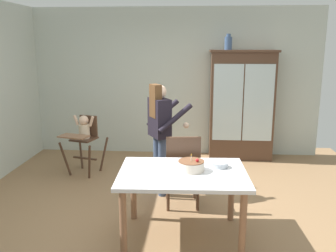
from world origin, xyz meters
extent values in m
plane|color=#93704C|center=(0.00, 0.00, 0.00)|extent=(6.24, 6.24, 0.00)
cube|color=beige|center=(0.00, 2.63, 1.35)|extent=(5.32, 0.06, 2.70)
cube|color=#4C3323|center=(1.22, 2.37, 0.95)|extent=(1.11, 0.42, 1.91)
cube|color=#4C3323|center=(1.22, 2.37, 1.93)|extent=(1.17, 0.48, 0.04)
cube|color=silver|center=(0.96, 2.15, 1.05)|extent=(0.50, 0.01, 1.33)
cube|color=silver|center=(1.48, 2.15, 1.05)|extent=(0.50, 0.01, 1.33)
cube|color=#4C3323|center=(1.22, 2.37, 1.05)|extent=(1.03, 0.36, 0.02)
cylinder|color=#3D567F|center=(0.95, 2.37, 2.06)|extent=(0.13, 0.13, 0.22)
cylinder|color=#3D567F|center=(0.95, 2.37, 2.19)|extent=(0.07, 0.07, 0.05)
cylinder|color=#4C3323|center=(-1.63, 1.18, 0.28)|extent=(0.16, 0.11, 0.56)
cylinder|color=#4C3323|center=(-1.21, 1.06, 0.28)|extent=(0.11, 0.17, 0.56)
cylinder|color=#4C3323|center=(-1.51, 1.61, 0.28)|extent=(0.11, 0.17, 0.56)
cylinder|color=#4C3323|center=(-1.09, 1.49, 0.28)|extent=(0.16, 0.11, 0.56)
cube|color=#4C3323|center=(-1.36, 1.33, 0.25)|extent=(0.42, 0.15, 0.02)
cube|color=#4C3323|center=(-1.36, 1.33, 0.57)|extent=(0.42, 0.42, 0.02)
cube|color=#4C3323|center=(-1.32, 1.48, 0.76)|extent=(0.30, 0.11, 0.34)
cube|color=brown|center=(-1.43, 1.07, 0.68)|extent=(0.49, 0.35, 0.02)
cylinder|color=beige|center=(-1.36, 1.35, 0.70)|extent=(0.17, 0.17, 0.22)
sphere|color=beige|center=(-1.36, 1.35, 0.87)|extent=(0.15, 0.15, 0.15)
cylinder|color=beige|center=(-1.49, 1.39, 0.86)|extent=(0.10, 0.07, 0.17)
cylinder|color=beige|center=(-1.22, 1.32, 0.86)|extent=(0.10, 0.07, 0.17)
cylinder|color=#3D4C6B|center=(-0.04, 0.55, 0.41)|extent=(0.11, 0.11, 0.82)
cylinder|color=#3D4C6B|center=(-0.12, 0.69, 0.41)|extent=(0.11, 0.11, 0.82)
cube|color=black|center=(-0.08, 0.62, 1.08)|extent=(0.35, 0.41, 0.52)
cube|color=white|center=(0.01, 0.67, 1.08)|extent=(0.04, 0.06, 0.49)
sphere|color=beige|center=(-0.08, 0.62, 1.43)|extent=(0.19, 0.19, 0.19)
cube|color=brown|center=(-0.13, 0.59, 1.31)|extent=(0.18, 0.22, 0.44)
cylinder|color=black|center=(0.14, 0.51, 1.10)|extent=(0.46, 0.30, 0.37)
sphere|color=beige|center=(0.28, 0.59, 0.99)|extent=(0.08, 0.08, 0.08)
cylinder|color=black|center=(-0.06, 0.86, 1.10)|extent=(0.46, 0.30, 0.37)
sphere|color=beige|center=(0.08, 0.94, 0.99)|extent=(0.08, 0.08, 0.08)
cube|color=silver|center=(0.27, -0.53, 0.72)|extent=(1.37, 1.03, 0.04)
cylinder|color=brown|center=(-0.29, -0.95, 0.35)|extent=(0.07, 0.07, 0.70)
cylinder|color=brown|center=(0.87, -0.90, 0.35)|extent=(0.07, 0.07, 0.70)
cylinder|color=brown|center=(-0.32, -0.16, 0.35)|extent=(0.07, 0.07, 0.70)
cylinder|color=brown|center=(0.83, -0.11, 0.35)|extent=(0.07, 0.07, 0.70)
cylinder|color=beige|center=(0.36, -0.48, 0.79)|extent=(0.28, 0.28, 0.10)
cylinder|color=brown|center=(0.36, -0.48, 0.84)|extent=(0.27, 0.27, 0.01)
cylinder|color=#F2E5CC|center=(0.36, -0.48, 0.88)|extent=(0.01, 0.01, 0.06)
cone|color=yellow|center=(0.36, -0.48, 0.92)|extent=(0.02, 0.02, 0.02)
sphere|color=red|center=(0.42, -0.52, 0.87)|extent=(0.04, 0.04, 0.04)
cylinder|color=#B2BCC6|center=(0.67, -0.35, 0.77)|extent=(0.18, 0.18, 0.05)
cylinder|color=#4C3323|center=(0.40, 0.48, 0.23)|extent=(0.04, 0.04, 0.45)
cylinder|color=#4C3323|center=(0.04, 0.44, 0.23)|extent=(0.04, 0.04, 0.45)
cylinder|color=#4C3323|center=(0.44, 0.11, 0.23)|extent=(0.04, 0.04, 0.45)
cylinder|color=#4C3323|center=(0.07, 0.07, 0.23)|extent=(0.04, 0.04, 0.45)
cube|color=brown|center=(0.24, 0.28, 0.47)|extent=(0.48, 0.48, 0.03)
cube|color=#4C3323|center=(0.26, 0.08, 0.72)|extent=(0.42, 0.08, 0.48)
cylinder|color=#4C3323|center=(0.45, 0.10, 0.72)|extent=(0.03, 0.03, 0.48)
cylinder|color=#4C3323|center=(0.07, 0.06, 0.72)|extent=(0.03, 0.03, 0.48)
camera|label=1|loc=(0.39, -4.13, 2.05)|focal=38.90mm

